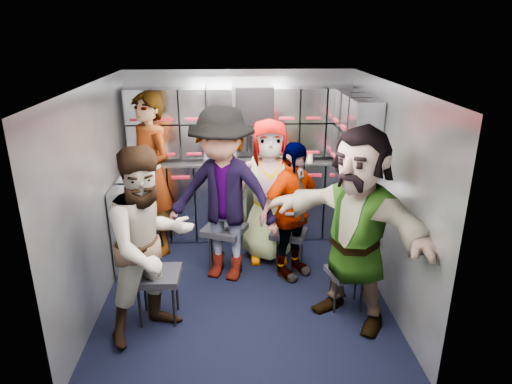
{
  "coord_description": "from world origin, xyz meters",
  "views": [
    {
      "loc": [
        -0.09,
        -4.14,
        2.6
      ],
      "look_at": [
        0.14,
        0.35,
        0.95
      ],
      "focal_mm": 32.0,
      "sensor_mm": 36.0,
      "label": 1
    }
  ],
  "objects_px": {
    "jump_seat_center": "(267,223)",
    "attendant_arc_d": "(291,212)",
    "attendant_arc_e": "(356,228)",
    "jump_seat_mid_right": "(289,235)",
    "jump_seat_mid_left": "(224,232)",
    "attendant_standing": "(151,175)",
    "attendant_arc_a": "(150,245)",
    "jump_seat_near_left": "(157,278)",
    "jump_seat_near_right": "(347,274)",
    "attendant_arc_b": "(223,196)",
    "attendant_arc_c": "(269,192)"
  },
  "relations": [
    {
      "from": "jump_seat_center",
      "to": "attendant_arc_d",
      "type": "xyz_separation_m",
      "value": [
        0.21,
        -0.59,
        0.4
      ]
    },
    {
      "from": "attendant_arc_e",
      "to": "jump_seat_mid_right",
      "type": "bearing_deg",
      "value": 160.84
    },
    {
      "from": "jump_seat_mid_left",
      "to": "jump_seat_mid_right",
      "type": "height_order",
      "value": "jump_seat_mid_left"
    },
    {
      "from": "attendant_standing",
      "to": "attendant_arc_a",
      "type": "relative_size",
      "value": 1.12
    },
    {
      "from": "jump_seat_near_left",
      "to": "attendant_standing",
      "type": "distance_m",
      "value": 1.53
    },
    {
      "from": "jump_seat_near_right",
      "to": "attendant_arc_a",
      "type": "relative_size",
      "value": 0.24
    },
    {
      "from": "jump_seat_mid_left",
      "to": "jump_seat_center",
      "type": "bearing_deg",
      "value": 38.27
    },
    {
      "from": "jump_seat_center",
      "to": "jump_seat_near_right",
      "type": "distance_m",
      "value": 1.4
    },
    {
      "from": "jump_seat_mid_left",
      "to": "attendant_arc_d",
      "type": "bearing_deg",
      "value": -14.81
    },
    {
      "from": "jump_seat_mid_left",
      "to": "attendant_arc_a",
      "type": "bearing_deg",
      "value": -118.32
    },
    {
      "from": "jump_seat_mid_left",
      "to": "jump_seat_mid_right",
      "type": "bearing_deg",
      "value": -0.75
    },
    {
      "from": "jump_seat_near_left",
      "to": "attendant_arc_d",
      "type": "relative_size",
      "value": 0.32
    },
    {
      "from": "jump_seat_center",
      "to": "attendant_arc_d",
      "type": "relative_size",
      "value": 0.27
    },
    {
      "from": "attendant_arc_b",
      "to": "jump_seat_mid_right",
      "type": "bearing_deg",
      "value": 34.13
    },
    {
      "from": "jump_seat_center",
      "to": "attendant_arc_b",
      "type": "distance_m",
      "value": 0.97
    },
    {
      "from": "attendant_standing",
      "to": "attendant_arc_e",
      "type": "relative_size",
      "value": 1.04
    },
    {
      "from": "attendant_arc_c",
      "to": "jump_seat_mid_left",
      "type": "bearing_deg",
      "value": -156.47
    },
    {
      "from": "jump_seat_mid_right",
      "to": "attendant_standing",
      "type": "relative_size",
      "value": 0.24
    },
    {
      "from": "jump_seat_mid_left",
      "to": "jump_seat_mid_right",
      "type": "xyz_separation_m",
      "value": [
        0.72,
        -0.01,
        -0.06
      ]
    },
    {
      "from": "attendant_arc_a",
      "to": "attendant_arc_b",
      "type": "bearing_deg",
      "value": 17.82
    },
    {
      "from": "jump_seat_near_left",
      "to": "attendant_arc_a",
      "type": "height_order",
      "value": "attendant_arc_a"
    },
    {
      "from": "attendant_arc_a",
      "to": "attendant_arc_d",
      "type": "height_order",
      "value": "attendant_arc_a"
    },
    {
      "from": "jump_seat_mid_left",
      "to": "jump_seat_near_right",
      "type": "distance_m",
      "value": 1.44
    },
    {
      "from": "jump_seat_mid_right",
      "to": "attendant_arc_e",
      "type": "relative_size",
      "value": 0.25
    },
    {
      "from": "attendant_standing",
      "to": "attendant_arc_b",
      "type": "xyz_separation_m",
      "value": [
        0.84,
        -0.66,
        -0.03
      ]
    },
    {
      "from": "jump_seat_near_left",
      "to": "jump_seat_center",
      "type": "height_order",
      "value": "jump_seat_near_left"
    },
    {
      "from": "jump_seat_near_left",
      "to": "jump_seat_mid_right",
      "type": "height_order",
      "value": "jump_seat_near_left"
    },
    {
      "from": "jump_seat_near_right",
      "to": "attendant_standing",
      "type": "bearing_deg",
      "value": 147.09
    },
    {
      "from": "attendant_standing",
      "to": "attendant_arc_b",
      "type": "bearing_deg",
      "value": 12.3
    },
    {
      "from": "jump_seat_mid_right",
      "to": "jump_seat_near_right",
      "type": "bearing_deg",
      "value": -60.45
    },
    {
      "from": "attendant_arc_e",
      "to": "jump_seat_mid_left",
      "type": "bearing_deg",
      "value": -174.58
    },
    {
      "from": "jump_seat_near_right",
      "to": "attendant_arc_c",
      "type": "xyz_separation_m",
      "value": [
        -0.67,
        1.05,
        0.47
      ]
    },
    {
      "from": "jump_seat_mid_right",
      "to": "jump_seat_near_right",
      "type": "xyz_separation_m",
      "value": [
        0.46,
        -0.82,
        -0.03
      ]
    },
    {
      "from": "jump_seat_near_left",
      "to": "attendant_standing",
      "type": "height_order",
      "value": "attendant_standing"
    },
    {
      "from": "jump_seat_mid_right",
      "to": "attendant_arc_b",
      "type": "relative_size",
      "value": 0.25
    },
    {
      "from": "jump_seat_near_left",
      "to": "attendant_arc_e",
      "type": "height_order",
      "value": "attendant_arc_e"
    },
    {
      "from": "jump_seat_near_left",
      "to": "attendant_arc_a",
      "type": "distance_m",
      "value": 0.46
    },
    {
      "from": "jump_seat_near_left",
      "to": "attendant_arc_b",
      "type": "xyz_separation_m",
      "value": [
        0.6,
        0.75,
        0.5
      ]
    },
    {
      "from": "jump_seat_mid_right",
      "to": "attendant_arc_d",
      "type": "xyz_separation_m",
      "value": [
        -0.0,
        -0.18,
        0.36
      ]
    },
    {
      "from": "jump_seat_near_left",
      "to": "attendant_arc_b",
      "type": "height_order",
      "value": "attendant_arc_b"
    },
    {
      "from": "attendant_standing",
      "to": "attendant_arc_b",
      "type": "relative_size",
      "value": 1.03
    },
    {
      "from": "attendant_arc_a",
      "to": "attendant_arc_c",
      "type": "distance_m",
      "value": 1.73
    },
    {
      "from": "jump_seat_center",
      "to": "jump_seat_near_right",
      "type": "xyz_separation_m",
      "value": [
        0.67,
        -1.23,
        0.0
      ]
    },
    {
      "from": "jump_seat_mid_left",
      "to": "jump_seat_center",
      "type": "xyz_separation_m",
      "value": [
        0.51,
        0.4,
        -0.09
      ]
    },
    {
      "from": "jump_seat_mid_left",
      "to": "attendant_arc_b",
      "type": "height_order",
      "value": "attendant_arc_b"
    },
    {
      "from": "attendant_arc_b",
      "to": "jump_seat_center",
      "type": "bearing_deg",
      "value": 69.57
    },
    {
      "from": "attendant_arc_c",
      "to": "jump_seat_near_right",
      "type": "bearing_deg",
      "value": -57.27
    },
    {
      "from": "jump_seat_center",
      "to": "attendant_standing",
      "type": "height_order",
      "value": "attendant_standing"
    },
    {
      "from": "attendant_arc_b",
      "to": "attendant_arc_e",
      "type": "relative_size",
      "value": 1.01
    },
    {
      "from": "jump_seat_center",
      "to": "jump_seat_mid_left",
      "type": "bearing_deg",
      "value": -141.73
    }
  ]
}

